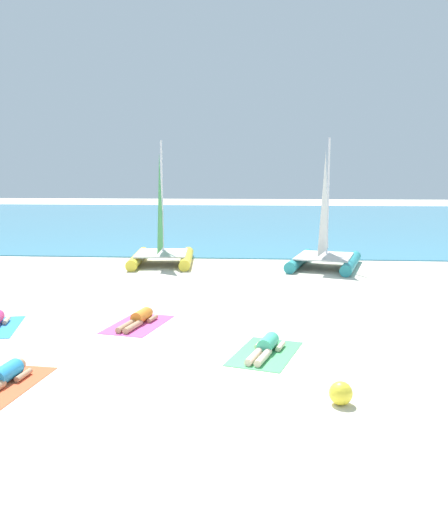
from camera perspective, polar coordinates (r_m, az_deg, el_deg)
name	(u,v)px	position (r m, az deg, el deg)	size (l,w,h in m)	color
ground_plane	(233,271)	(19.79, 0.97, -1.63)	(120.00, 120.00, 0.00)	beige
ocean_water	(251,220)	(42.50, 2.93, 3.87)	(120.00, 40.00, 0.05)	teal
sailboat_yellow	(162,246)	(21.40, -6.62, 1.05)	(2.74, 3.94, 4.85)	yellow
sailboat_teal	(325,249)	(20.78, 10.63, 0.76)	(3.25, 4.23, 4.91)	teal
towel_center_left	(0,386)	(10.01, -22.63, -12.57)	(1.10, 1.90, 0.01)	#EA5933
sunbather_center_left	(2,377)	(10.02, -22.47, -11.78)	(0.58, 1.57, 0.30)	#268CCC
towel_center_right	(138,324)	(12.99, -9.10, -7.17)	(1.10, 1.90, 0.01)	#D84C99
sunbather_center_right	(139,319)	(13.01, -8.99, -6.57)	(0.71, 1.56, 0.30)	orange
towel_rightmost	(265,353)	(10.85, 4.39, -10.27)	(1.10, 1.90, 0.01)	#4CB266
sunbather_rightmost	(266,346)	(10.87, 4.49, -9.54)	(0.80, 1.55, 0.30)	#3FB28C
beach_ball	(341,393)	(8.72, 12.28, -14.02)	(0.37, 0.37, 0.37)	yellow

